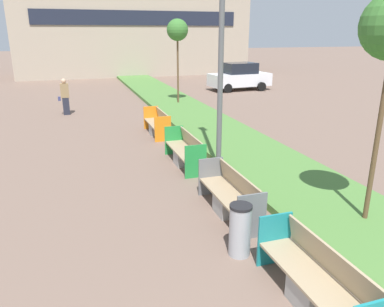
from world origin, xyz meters
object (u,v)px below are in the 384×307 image
(bench_green_frame, at_px, (185,153))
(pedestrian_walking, at_px, (65,96))
(bench_orange_frame, at_px, (158,125))
(parked_car_distant, at_px, (240,77))
(bench_grey_frame, at_px, (230,198))
(sapling_tree_far, at_px, (177,31))
(litter_bin, at_px, (240,230))
(bench_teal_frame, at_px, (315,283))

(bench_green_frame, xyz_separation_m, pedestrian_walking, (-3.40, 8.73, 0.52))
(bench_green_frame, bearing_deg, bench_orange_frame, 90.04)
(parked_car_distant, bearing_deg, bench_grey_frame, -119.55)
(bench_grey_frame, height_order, sapling_tree_far, sapling_tree_far)
(bench_green_frame, height_order, sapling_tree_far, sapling_tree_far)
(sapling_tree_far, distance_m, parked_car_distant, 7.70)
(litter_bin, relative_size, pedestrian_walking, 0.56)
(bench_green_frame, bearing_deg, parked_car_distant, 59.31)
(bench_teal_frame, height_order, bench_orange_frame, same)
(bench_teal_frame, xyz_separation_m, bench_grey_frame, (-0.00, 3.09, -0.00))
(bench_green_frame, bearing_deg, pedestrian_walking, 111.28)
(sapling_tree_far, relative_size, parked_car_distant, 1.05)
(pedestrian_walking, distance_m, parked_car_distant, 12.49)
(bench_green_frame, bearing_deg, litter_bin, -95.58)
(bench_grey_frame, height_order, litter_bin, litter_bin)
(parked_car_distant, bearing_deg, bench_green_frame, -124.82)
(bench_grey_frame, xyz_separation_m, sapling_tree_far, (2.45, 12.73, 3.53))
(bench_orange_frame, distance_m, parked_car_distant, 12.82)
(bench_teal_frame, relative_size, bench_grey_frame, 1.00)
(bench_grey_frame, xyz_separation_m, bench_green_frame, (0.00, 3.39, 0.00))
(bench_grey_frame, bearing_deg, bench_teal_frame, -90.00)
(bench_orange_frame, distance_m, litter_bin, 8.65)
(bench_green_frame, bearing_deg, bench_teal_frame, -90.00)
(bench_teal_frame, height_order, parked_car_distant, parked_car_distant)
(bench_orange_frame, relative_size, parked_car_distant, 0.48)
(litter_bin, relative_size, parked_car_distant, 0.23)
(litter_bin, xyz_separation_m, pedestrian_walking, (-2.92, 13.67, 0.40))
(bench_teal_frame, bearing_deg, sapling_tree_far, 81.21)
(bench_orange_frame, bearing_deg, parked_car_distant, 50.83)
(bench_green_frame, height_order, litter_bin, litter_bin)
(bench_green_frame, distance_m, sapling_tree_far, 10.28)
(bench_orange_frame, xyz_separation_m, parked_car_distant, (8.09, 9.93, 0.55))
(litter_bin, xyz_separation_m, parked_car_distant, (8.57, 18.56, 0.42))
(bench_grey_frame, bearing_deg, pedestrian_walking, 105.67)
(bench_green_frame, relative_size, litter_bin, 2.33)
(bench_teal_frame, bearing_deg, litter_bin, 107.32)
(bench_grey_frame, distance_m, pedestrian_walking, 12.60)
(bench_orange_frame, bearing_deg, bench_grey_frame, -89.98)
(bench_orange_frame, bearing_deg, litter_bin, -93.18)
(bench_teal_frame, distance_m, sapling_tree_far, 16.39)
(bench_green_frame, relative_size, sapling_tree_far, 0.51)
(bench_teal_frame, distance_m, bench_orange_frame, 10.18)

